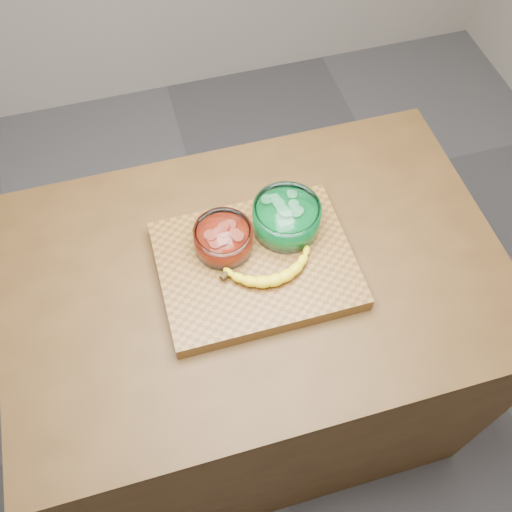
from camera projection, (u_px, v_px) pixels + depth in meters
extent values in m
plane|color=#545458|center=(256.00, 395.00, 2.12)|extent=(3.50, 3.50, 0.00)
cube|color=#4E3317|center=(256.00, 346.00, 1.74)|extent=(1.20, 0.80, 0.90)
cube|color=brown|center=(256.00, 265.00, 1.34)|extent=(0.45, 0.35, 0.04)
cylinder|color=white|center=(223.00, 239.00, 1.32)|extent=(0.14, 0.14, 0.06)
cylinder|color=red|center=(224.00, 241.00, 1.33)|extent=(0.12, 0.12, 0.04)
cylinder|color=#F1634C|center=(223.00, 234.00, 1.30)|extent=(0.11, 0.11, 0.02)
cylinder|color=white|center=(286.00, 218.00, 1.34)|extent=(0.16, 0.16, 0.07)
cylinder|color=#099338|center=(286.00, 220.00, 1.35)|extent=(0.14, 0.14, 0.04)
cylinder|color=#6BE488|center=(287.00, 213.00, 1.33)|extent=(0.13, 0.13, 0.02)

